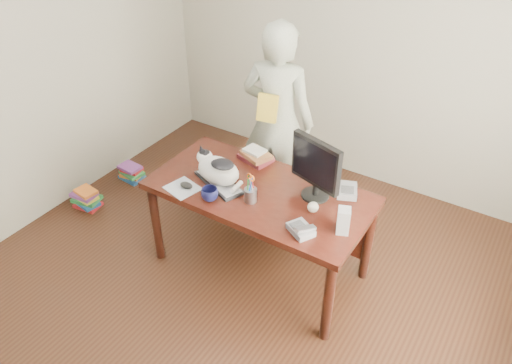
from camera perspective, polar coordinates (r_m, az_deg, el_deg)
The scene contains 18 objects.
room at distance 2.82m, azimuth -6.02°, elevation 2.85°, with size 4.50×4.50×4.50m.
desk at distance 3.70m, azimuth 1.07°, elevation -2.16°, with size 1.60×0.80×0.75m.
keyboard at distance 3.63m, azimuth -4.24°, elevation -0.03°, with size 0.46×0.31×0.03m.
cat at distance 3.57m, azimuth -4.46°, elevation 1.53°, with size 0.42×0.31×0.24m.
monitor at distance 3.37m, azimuth 6.86°, elevation 1.79°, with size 0.40×0.25×0.46m.
pen_cup at distance 3.42m, azimuth -0.62°, elevation -1.32°, with size 0.12×0.12×0.23m.
mousepad at distance 3.61m, azimuth -8.39°, elevation -0.69°, with size 0.26×0.25×0.01m.
mouse at distance 3.60m, azimuth -7.97°, elevation -0.37°, with size 0.11×0.09×0.04m.
coffee_mug at distance 3.46m, azimuth -5.32°, elevation -1.41°, with size 0.12×0.12×0.09m, color black.
phone at distance 3.20m, azimuth 5.19°, elevation -5.42°, with size 0.21×0.19×0.08m.
speaker at distance 3.20m, azimuth 9.96°, elevation -4.37°, with size 0.11×0.11×0.18m.
baseball at distance 3.36m, azimuth 6.53°, elevation -2.87°, with size 0.08×0.08×0.08m.
book_stack at distance 3.86m, azimuth -0.03°, elevation 3.01°, with size 0.28×0.24×0.09m.
calculator at distance 3.57m, azimuth 10.37°, elevation -0.97°, with size 0.19×0.22×0.05m.
person at distance 4.22m, azimuth 2.50°, elevation 6.98°, with size 0.62×0.41×1.71m, color silver.
held_book at distance 4.00m, azimuth 1.32°, elevation 8.45°, with size 0.18×0.12×0.23m.
book_pile_a at distance 4.83m, azimuth -18.80°, elevation -1.81°, with size 0.27×0.22×0.18m.
book_pile_b at distance 5.10m, azimuth -14.03°, elevation 1.05°, with size 0.26×0.20×0.15m.
Camera 1 is at (1.52, -1.84, 2.85)m, focal length 35.00 mm.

